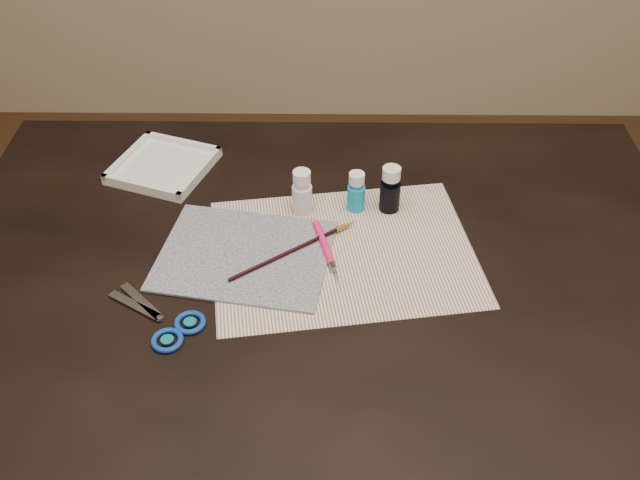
{
  "coord_description": "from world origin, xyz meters",
  "views": [
    {
      "loc": [
        0.01,
        -0.89,
        1.56
      ],
      "look_at": [
        0.0,
        0.0,
        0.8
      ],
      "focal_mm": 40.0,
      "sensor_mm": 36.0,
      "label": 1
    }
  ],
  "objects_px": {
    "paint_bottle_white": "(302,192)",
    "paint_bottle_cyan": "(356,192)",
    "canvas": "(244,255)",
    "palette_tray": "(163,165)",
    "paper": "(343,252)",
    "scissors": "(149,316)",
    "paint_bottle_navy": "(390,189)"
  },
  "relations": [
    {
      "from": "paper",
      "to": "paint_bottle_cyan",
      "type": "bearing_deg",
      "value": 78.73
    },
    {
      "from": "palette_tray",
      "to": "paint_bottle_navy",
      "type": "bearing_deg",
      "value": -15.51
    },
    {
      "from": "canvas",
      "to": "scissors",
      "type": "distance_m",
      "value": 0.2
    },
    {
      "from": "paper",
      "to": "paint_bottle_cyan",
      "type": "relative_size",
      "value": 5.62
    },
    {
      "from": "canvas",
      "to": "palette_tray",
      "type": "distance_m",
      "value": 0.31
    },
    {
      "from": "canvas",
      "to": "paint_bottle_cyan",
      "type": "xyz_separation_m",
      "value": [
        0.19,
        0.13,
        0.04
      ]
    },
    {
      "from": "scissors",
      "to": "canvas",
      "type": "bearing_deg",
      "value": -101.49
    },
    {
      "from": "paint_bottle_white",
      "to": "scissors",
      "type": "relative_size",
      "value": 0.47
    },
    {
      "from": "canvas",
      "to": "palette_tray",
      "type": "relative_size",
      "value": 1.66
    },
    {
      "from": "palette_tray",
      "to": "paper",
      "type": "bearing_deg",
      "value": -34.52
    },
    {
      "from": "paint_bottle_navy",
      "to": "palette_tray",
      "type": "relative_size",
      "value": 0.53
    },
    {
      "from": "paper",
      "to": "palette_tray",
      "type": "relative_size",
      "value": 2.58
    },
    {
      "from": "canvas",
      "to": "paint_bottle_navy",
      "type": "relative_size",
      "value": 3.11
    },
    {
      "from": "paint_bottle_white",
      "to": "scissors",
      "type": "distance_m",
      "value": 0.35
    },
    {
      "from": "paint_bottle_cyan",
      "to": "paint_bottle_navy",
      "type": "xyz_separation_m",
      "value": [
        0.06,
        -0.0,
        0.01
      ]
    },
    {
      "from": "paint_bottle_white",
      "to": "paint_bottle_cyan",
      "type": "bearing_deg",
      "value": 5.33
    },
    {
      "from": "paint_bottle_cyan",
      "to": "scissors",
      "type": "bearing_deg",
      "value": -139.59
    },
    {
      "from": "paint_bottle_navy",
      "to": "palette_tray",
      "type": "distance_m",
      "value": 0.45
    },
    {
      "from": "canvas",
      "to": "scissors",
      "type": "height_order",
      "value": "scissors"
    },
    {
      "from": "palette_tray",
      "to": "scissors",
      "type": "bearing_deg",
      "value": -82.99
    },
    {
      "from": "paper",
      "to": "canvas",
      "type": "bearing_deg",
      "value": -175.34
    },
    {
      "from": "paper",
      "to": "canvas",
      "type": "relative_size",
      "value": 1.56
    },
    {
      "from": "paint_bottle_white",
      "to": "paint_bottle_navy",
      "type": "relative_size",
      "value": 0.97
    },
    {
      "from": "canvas",
      "to": "scissors",
      "type": "bearing_deg",
      "value": -132.98
    },
    {
      "from": "paint_bottle_navy",
      "to": "palette_tray",
      "type": "xyz_separation_m",
      "value": [
        -0.44,
        0.12,
        -0.04
      ]
    },
    {
      "from": "canvas",
      "to": "paint_bottle_cyan",
      "type": "distance_m",
      "value": 0.24
    },
    {
      "from": "canvas",
      "to": "paint_bottle_cyan",
      "type": "height_order",
      "value": "paint_bottle_cyan"
    },
    {
      "from": "canvas",
      "to": "paint_bottle_cyan",
      "type": "relative_size",
      "value": 3.61
    },
    {
      "from": "paper",
      "to": "canvas",
      "type": "distance_m",
      "value": 0.17
    },
    {
      "from": "paint_bottle_white",
      "to": "paint_bottle_cyan",
      "type": "height_order",
      "value": "paint_bottle_white"
    },
    {
      "from": "paint_bottle_white",
      "to": "scissors",
      "type": "height_order",
      "value": "paint_bottle_white"
    },
    {
      "from": "paper",
      "to": "paint_bottle_navy",
      "type": "bearing_deg",
      "value": 54.74
    }
  ]
}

